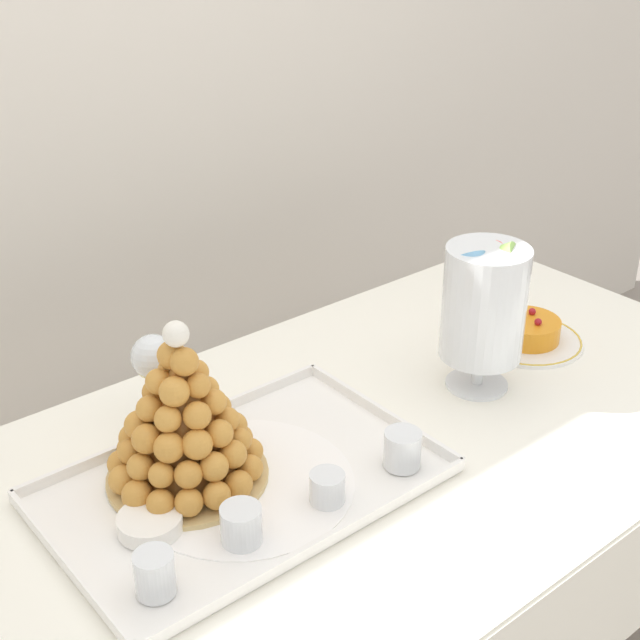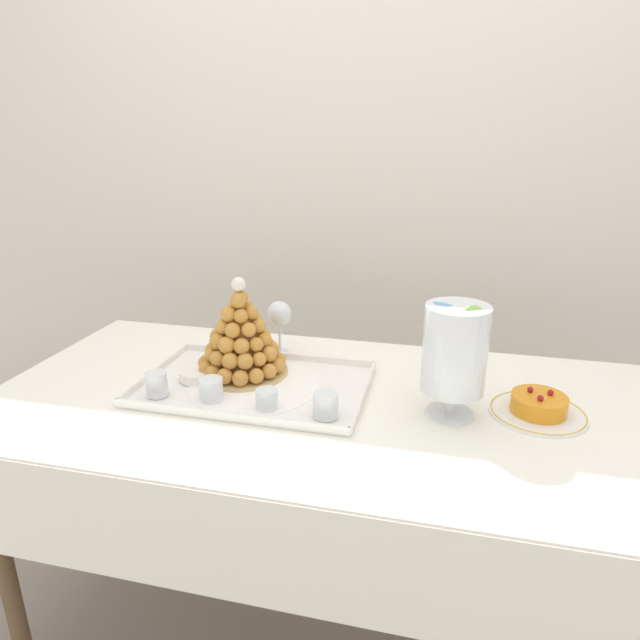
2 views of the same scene
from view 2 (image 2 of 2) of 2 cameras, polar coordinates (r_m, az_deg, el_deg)
The scene contains 13 objects.
ground_plane at distance 1.82m, azimuth 0.21°, elevation -30.23°, with size 12.00×12.00×0.00m, color gray.
backdrop_wall at distance 2.12m, azimuth 6.36°, elevation 15.41°, with size 4.80×0.10×2.50m, color silver.
buffet_table at distance 1.38m, azimuth 0.25°, elevation -11.43°, with size 1.63×0.80×0.77m.
serving_tray at distance 1.39m, azimuth -6.79°, elevation -6.78°, with size 0.56×0.36×0.02m.
croquembouche at distance 1.43m, azimuth -8.23°, elevation -1.87°, with size 0.24×0.24×0.26m.
dessert_cup_left at distance 1.37m, azimuth -16.61°, elevation -6.49°, with size 0.05×0.05×0.06m.
dessert_cup_mid_left at distance 1.32m, azimuth -11.25°, elevation -7.17°, with size 0.06×0.06×0.05m.
dessert_cup_centre at distance 1.27m, azimuth -5.57°, elevation -8.25°, with size 0.05×0.05×0.05m.
dessert_cup_mid_right at distance 1.23m, azimuth 0.60°, elevation -8.91°, with size 0.06×0.06×0.06m.
creme_brulee_ramekin at distance 1.44m, azimuth -12.71°, elevation -5.54°, with size 0.09×0.09×0.02m.
macaron_goblet at distance 1.23m, azimuth 13.87°, elevation -2.99°, with size 0.14×0.14×0.28m.
fruit_tart_plate at distance 1.35m, azimuth 21.77°, elevation -8.44°, with size 0.22×0.22×0.06m.
wine_glass at distance 1.55m, azimuth -4.26°, elevation 0.45°, with size 0.07×0.07×0.16m.
Camera 2 is at (0.27, -1.16, 1.38)m, focal length 30.75 mm.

